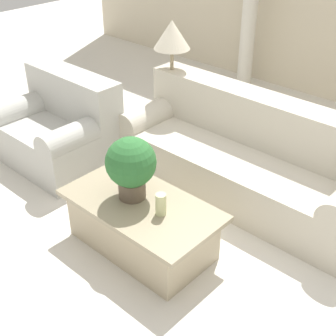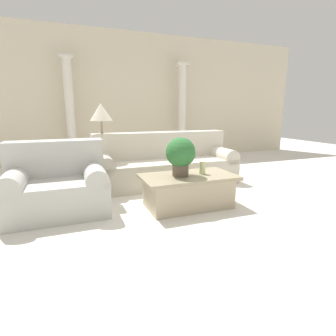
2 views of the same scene
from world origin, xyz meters
name	(u,v)px [view 2 (image 2 of 2)]	position (x,y,z in m)	size (l,w,h in m)	color
ground_plane	(183,194)	(0.00, 0.00, 0.00)	(16.00, 16.00, 0.00)	silver
wall_back	(132,98)	(0.00, 3.31, 1.60)	(10.00, 0.06, 3.20)	beige
sofa_long	(165,164)	(-0.03, 0.73, 0.35)	(2.45, 0.88, 0.90)	beige
loveseat	(57,184)	(-1.78, -0.08, 0.36)	(1.20, 0.88, 0.90)	beige
coffee_table	(188,191)	(-0.14, -0.50, 0.22)	(1.26, 0.69, 0.43)	tan
potted_plant	(181,154)	(-0.25, -0.48, 0.72)	(0.39, 0.39, 0.51)	brown
pillar_candle	(202,168)	(0.06, -0.50, 0.52)	(0.08, 0.08, 0.18)	beige
floor_lamp	(101,118)	(-1.08, 0.89, 1.16)	(0.37, 0.37, 1.40)	gray
column_left	(70,111)	(-1.54, 2.94, 1.26)	(0.28, 0.28, 2.46)	silver
column_right	(182,111)	(1.25, 2.94, 1.26)	(0.28, 0.28, 2.46)	silver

